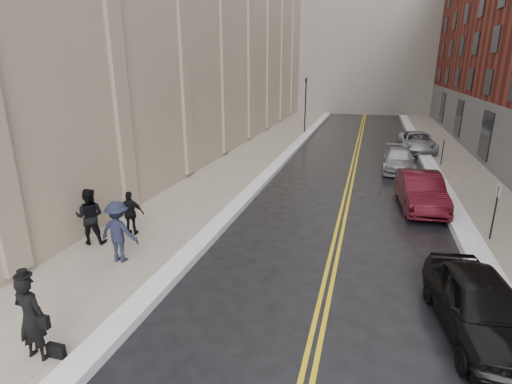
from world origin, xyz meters
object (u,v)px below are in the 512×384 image
Objects in this scene: car_silver_near at (399,160)px; car_silver_far at (417,142)px; pedestrian_c at (131,213)px; pedestrian_main at (31,317)px; car_maroon at (421,191)px; pedestrian_a at (90,216)px; pedestrian_b at (119,232)px; car_black at (480,306)px.

car_silver_near is 6.45m from car_silver_far.
pedestrian_c reaches higher than car_silver_near.
pedestrian_c is at bearing -73.82° from pedestrian_main.
pedestrian_c reaches higher than car_silver_far.
pedestrian_c reaches higher than car_maroon.
pedestrian_a is (-12.72, -20.83, 0.43)m from car_silver_far.
pedestrian_a reaches higher than car_silver_near.
car_maroon is 2.45× the size of pedestrian_main.
car_silver_far reaches higher than car_silver_near.
car_silver_near is 2.27× the size of pedestrian_b.
car_silver_near is (-0.58, 6.92, -0.13)m from car_maroon.
car_maroon is 13.99m from pedestrian_a.
car_black is at bearing -85.23° from car_silver_near.
car_silver_near is 2.31× the size of pedestrian_main.
car_black is 12.25m from pedestrian_a.
pedestrian_main is at bearing 102.30° from pedestrian_b.
car_silver_far is (1.60, 6.25, 0.07)m from car_silver_near.
pedestrian_b is (-9.92, -8.56, 0.36)m from car_maroon.
car_black is 16.22m from car_silver_near.
pedestrian_a reaches higher than car_maroon.
pedestrian_c reaches higher than car_black.
car_black reaches higher than car_silver_near.
pedestrian_c is at bearing -125.78° from car_silver_near.
car_maroon is 0.92× the size of car_silver_far.
car_black is 11.51m from pedestrian_c.
pedestrian_main reaches higher than car_silver_near.
pedestrian_b is (-10.95, -21.73, 0.43)m from car_silver_far.
pedestrian_main is at bearing 96.92° from pedestrian_a.
pedestrian_b is at bearing 100.06° from pedestrian_c.
car_silver_far is at bearing 80.66° from car_black.
pedestrian_c is (-1.72, 6.42, -0.15)m from pedestrian_main.
pedestrian_c is at bearing -153.39° from car_maroon.
car_silver_near is (-1.02, 16.19, -0.10)m from car_black.
car_maroon reaches higher than car_black.
pedestrian_a is at bearing 164.61° from car_black.
pedestrian_b is (-9.35, -15.48, 0.50)m from car_silver_near.
car_maroon is 13.21m from car_silver_far.
car_silver_far is at bearing 80.61° from car_maroon.
pedestrian_a reaches higher than car_black.
pedestrian_main is at bearing -129.69° from car_maroon.
pedestrian_c is at bearing -122.93° from car_silver_far.
car_black is 2.66× the size of pedestrian_c.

